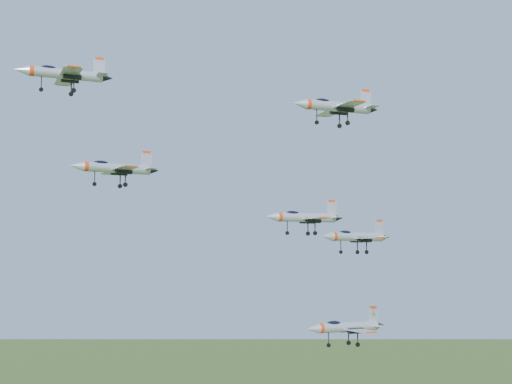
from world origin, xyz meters
TOP-DOWN VIEW (x-y plane):
  - jet_lead at (-17.98, 11.28)m, footprint 13.74×11.50m
  - jet_left_high at (-13.89, 1.27)m, footprint 12.09×9.98m
  - jet_right_high at (6.23, -19.74)m, footprint 11.60×9.74m
  - jet_left_low at (19.55, 5.46)m, footprint 13.79×11.54m
  - jet_right_low at (13.46, -14.53)m, footprint 10.95×9.03m
  - jet_trail at (21.45, -2.35)m, footprint 13.81×11.48m

SIDE VIEW (x-z plane):
  - jet_trail at x=21.45m, z-range 103.88..107.57m
  - jet_right_low at x=13.46m, z-range 117.37..120.29m
  - jet_left_low at x=19.55m, z-range 120.63..124.32m
  - jet_left_high at x=-13.89m, z-range 126.16..129.39m
  - jet_right_high at x=6.23m, z-range 132.86..135.97m
  - jet_lead at x=-17.98m, z-range 140.17..143.85m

